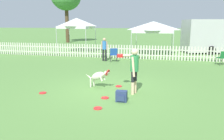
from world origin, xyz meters
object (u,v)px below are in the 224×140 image
object	(u,v)px
leaping_dog	(98,76)
frisbee_midfield	(43,93)
handler_person	(133,66)
frisbee_near_dog	(105,98)
folding_chair_center	(223,57)
backpack_on_grass	(121,96)
frisbee_near_handler	(98,108)
folding_chair_blue_left	(114,54)
spectator_standing	(104,47)
frisbee_far_scatter	(119,86)
canopy_tent_secondary	(77,23)
equipment_trailer	(213,36)
canopy_tent_main	(153,27)

from	to	relation	value
leaping_dog	frisbee_midfield	bearing A→B (deg)	-40.87
handler_person	frisbee_near_dog	bearing A→B (deg)	148.80
handler_person	folding_chair_center	size ratio (longest dim) A/B	1.86
backpack_on_grass	folding_chair_center	xyz separation A→B (m)	(4.56, 7.36, 0.33)
frisbee_near_handler	backpack_on_grass	bearing A→B (deg)	53.11
leaping_dog	folding_chair_blue_left	world-z (taller)	folding_chair_blue_left
spectator_standing	folding_chair_center	bearing A→B (deg)	-175.46
handler_person	frisbee_near_dog	size ratio (longest dim) A/B	6.28
frisbee_near_dog	frisbee_far_scatter	size ratio (longest dim) A/B	1.00
handler_person	leaping_dog	size ratio (longest dim) A/B	1.47
frisbee_far_scatter	folding_chair_blue_left	xyz separation A→B (m)	(-1.44, 5.40, 0.52)
leaping_dog	frisbee_near_handler	xyz separation A→B (m)	(0.59, -2.02, -0.44)
backpack_on_grass	frisbee_near_dog	bearing A→B (deg)	161.86
canopy_tent_secondary	folding_chair_blue_left	bearing A→B (deg)	-44.67
frisbee_far_scatter	folding_chair_blue_left	world-z (taller)	folding_chair_blue_left
handler_person	frisbee_midfield	xyz separation A→B (m)	(-3.04, -0.74, -0.96)
frisbee_near_dog	backpack_on_grass	size ratio (longest dim) A/B	0.71
frisbee_near_handler	canopy_tent_secondary	size ratio (longest dim) A/B	0.09
frisbee_far_scatter	frisbee_near_handler	bearing A→B (deg)	-93.02
handler_person	equipment_trailer	bearing A→B (deg)	-5.62
frisbee_near_handler	backpack_on_grass	size ratio (longest dim) A/B	0.71
canopy_tent_main	frisbee_near_dog	bearing A→B (deg)	-94.94
frisbee_near_handler	frisbee_midfield	bearing A→B (deg)	158.26
frisbee_near_dog	frisbee_midfield	bearing A→B (deg)	-179.95
frisbee_near_handler	equipment_trailer	xyz separation A→B (m)	(5.63, 13.93, 1.42)
frisbee_near_dog	canopy_tent_main	world-z (taller)	canopy_tent_main
frisbee_near_handler	frisbee_near_dog	size ratio (longest dim) A/B	1.00
folding_chair_blue_left	spectator_standing	size ratio (longest dim) A/B	0.59
frisbee_near_dog	folding_chair_blue_left	world-z (taller)	folding_chair_blue_left
canopy_tent_main	spectator_standing	bearing A→B (deg)	-127.63
frisbee_near_dog	frisbee_far_scatter	distance (m)	1.43
leaping_dog	canopy_tent_secondary	size ratio (longest dim) A/B	0.37
handler_person	frisbee_near_dog	world-z (taller)	handler_person
handler_person	canopy_tent_main	size ratio (longest dim) A/B	0.52
handler_person	leaping_dog	bearing A→B (deg)	90.67
canopy_tent_secondary	frisbee_far_scatter	bearing A→B (deg)	-59.57
canopy_tent_secondary	folding_chair_center	bearing A→B (deg)	-19.45
frisbee_far_scatter	canopy_tent_main	bearing A→B (deg)	85.28
frisbee_midfield	handler_person	bearing A→B (deg)	13.61
frisbee_far_scatter	folding_chair_blue_left	bearing A→B (deg)	104.96
frisbee_midfield	spectator_standing	world-z (taller)	spectator_standing
frisbee_near_handler	canopy_tent_main	world-z (taller)	canopy_tent_main
folding_chair_center	frisbee_near_dog	bearing A→B (deg)	33.58
frisbee_midfield	backpack_on_grass	size ratio (longest dim) A/B	0.71
frisbee_far_scatter	backpack_on_grass	bearing A→B (deg)	-75.44
frisbee_near_dog	folding_chair_center	world-z (taller)	folding_chair_center
spectator_standing	backpack_on_grass	bearing A→B (deg)	112.75
handler_person	frisbee_near_handler	size ratio (longest dim) A/B	6.28
frisbee_midfield	leaping_dog	bearing A→B (deg)	33.12
frisbee_near_dog	equipment_trailer	bearing A→B (deg)	66.48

